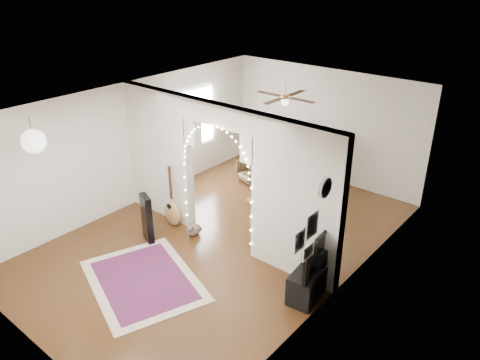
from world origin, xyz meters
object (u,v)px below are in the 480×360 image
Objects in this scene: bookcase at (309,155)px; dining_chair_right at (307,194)px; floor_speaker at (313,271)px; dining_chair_left at (252,171)px; dining_table at (283,206)px; media_console at (311,280)px; acoustic_guitar at (172,204)px.

bookcase reaches higher than dining_chair_right.
bookcase reaches higher than floor_speaker.
bookcase reaches higher than dining_chair_left.
dining_table reaches higher than dining_chair_left.
dining_chair_right reaches higher than media_console.
acoustic_guitar is 3.73m from bookcase.
dining_chair_left is (-0.05, 2.68, -0.21)m from acoustic_guitar.
dining_chair_right is (-0.33, 1.43, -0.42)m from dining_table.
floor_speaker is at bearing -77.80° from bookcase.
dining_chair_right is at bearing -79.41° from bookcase.
dining_chair_right is at bearing 116.73° from media_console.
floor_speaker is 0.80× the size of media_console.
media_console is (0.00, -0.06, -0.15)m from floor_speaker.
media_console is 0.75× the size of bookcase.
acoustic_guitar reaches higher than dining_chair_left.
dining_table reaches higher than dining_chair_right.
floor_speaker is at bearing -22.48° from dining_chair_left.
floor_speaker is 4.32m from bookcase.
dining_table is at bearing -101.80° from dining_chair_right.
bookcase is 1.36m from dining_chair_right.
media_console is 4.38m from bookcase.
media_console is 1.70× the size of dining_chair_left.
bookcase is at bearing 96.72° from dining_chair_right.
dining_chair_left reaches higher than dining_chair_right.
floor_speaker reaches higher than dining_table.
floor_speaker is 0.60× the size of bookcase.
dining_chair_left reaches higher than media_console.
dining_chair_left is 1.69m from dining_chair_right.
bookcase reaches higher than media_console.
media_console is at bearing -81.56° from dining_chair_right.
dining_chair_right is at bearing 9.78° from dining_chair_left.
floor_speaker is (3.31, -0.00, -0.08)m from acoustic_guitar.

